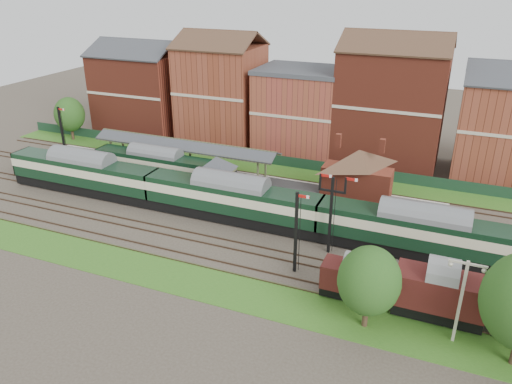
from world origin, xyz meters
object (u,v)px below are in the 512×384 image
at_px(semaphore_bracket, 331,210).
at_px(platform_railcar, 156,165).
at_px(signal_box, 217,179).
at_px(goods_van_a, 354,279).
at_px(dmu_train, 231,199).

relative_size(semaphore_bracket, platform_railcar, 0.48).
xyz_separation_m(signal_box, goods_van_a, (18.87, -12.25, -1.31)).
xyz_separation_m(platform_railcar, goods_van_a, (29.37, -15.50, -0.45)).
height_order(signal_box, goods_van_a, signal_box).
height_order(signal_box, dmu_train, signal_box).
distance_m(platform_railcar, goods_van_a, 33.21).
relative_size(dmu_train, platform_railcar, 3.49).
distance_m(semaphore_bracket, dmu_train, 12.15).
distance_m(semaphore_bracket, platform_railcar, 27.18).
height_order(semaphore_bracket, goods_van_a, semaphore_bracket).
distance_m(signal_box, platform_railcar, 11.03).
bearing_deg(platform_railcar, signal_box, -17.20).
height_order(dmu_train, platform_railcar, dmu_train).
bearing_deg(goods_van_a, signal_box, 147.00).
xyz_separation_m(dmu_train, goods_van_a, (15.56, -9.00, -0.80)).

